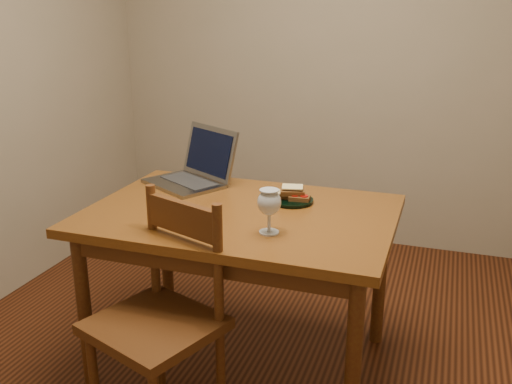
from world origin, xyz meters
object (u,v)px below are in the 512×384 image
(table, at_px, (241,229))
(laptop, at_px, (196,169))
(milk_glass, at_px, (269,211))
(plate, at_px, (292,201))
(chair, at_px, (159,309))

(table, bearing_deg, laptop, 138.02)
(table, distance_m, milk_glass, 0.33)
(table, relative_size, plate, 6.78)
(chair, distance_m, plate, 0.78)
(table, xyz_separation_m, chair, (-0.14, -0.49, -0.15))
(chair, xyz_separation_m, laptop, (-0.21, 0.81, 0.31))
(plate, bearing_deg, milk_glass, -87.92)
(table, xyz_separation_m, plate, (0.18, 0.18, 0.09))
(plate, distance_m, milk_glass, 0.39)
(table, bearing_deg, chair, -105.87)
(milk_glass, bearing_deg, chair, -138.57)
(table, relative_size, milk_glass, 7.30)
(chair, bearing_deg, plate, 84.68)
(table, distance_m, chair, 0.54)
(plate, bearing_deg, chair, -115.44)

